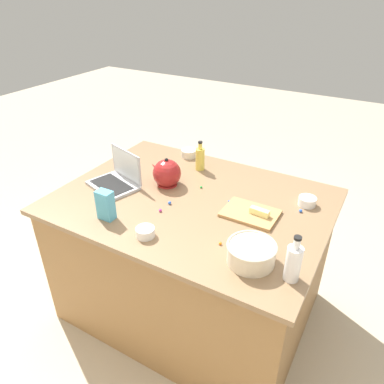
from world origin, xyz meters
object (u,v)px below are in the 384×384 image
butter_stick_left (260,212)px  candy_bag (106,205)px  cutting_board (250,213)px  ramekin_wide (189,153)px  ramekin_small (307,201)px  bottle_oil (200,158)px  laptop (117,178)px  bottle_vinegar (293,262)px  ramekin_medium (145,232)px  mixing_bowl_large (251,253)px  kettle (167,174)px

butter_stick_left → candy_bag: 0.84m
cutting_board → ramekin_wide: 0.84m
ramekin_wide → ramekin_small: bearing=166.1°
bottle_oil → cutting_board: bottle_oil is taller
laptop → ramekin_small: bearing=-162.0°
laptop → ramekin_small: (-1.11, -0.36, -0.02)m
butter_stick_left → ramekin_wide: size_ratio=1.00×
bottle_vinegar → ramekin_medium: bearing=5.4°
laptop → bottle_vinegar: size_ratio=1.57×
mixing_bowl_large → bottle_oil: (0.66, -0.72, 0.03)m
cutting_board → butter_stick_left: butter_stick_left is taller
mixing_bowl_large → candy_bag: candy_bag is taller
bottle_oil → kettle: bearing=74.9°
laptop → ramekin_wide: size_ratio=3.29×
candy_bag → ramekin_wide: bearing=-89.2°
candy_bag → cutting_board: bearing=-147.7°
cutting_board → ramekin_wide: size_ratio=2.75×
butter_stick_left → ramekin_wide: same height
bottle_oil → bottle_vinegar: bearing=139.5°
ramekin_medium → bottle_oil: bearing=-81.4°
bottle_oil → ramekin_wide: bottle_oil is taller
laptop → ramekin_medium: (-0.47, 0.35, -0.02)m
kettle → cutting_board: size_ratio=0.71×
mixing_bowl_large → ramekin_wide: (0.84, -0.86, -0.03)m
laptop → mixing_bowl_large: (-1.02, 0.27, 0.01)m
bottle_oil → cutting_board: size_ratio=0.69×
butter_stick_left → candy_bag: (0.73, 0.43, 0.05)m
butter_stick_left → ramekin_small: size_ratio=1.08×
laptop → mixing_bowl_large: size_ratio=1.55×
laptop → ramekin_small: laptop is taller
mixing_bowl_large → laptop: bearing=-14.6°
bottle_vinegar → kettle: 1.04m
laptop → ramekin_medium: bearing=143.5°
ramekin_medium → ramekin_wide: bearing=-72.8°
mixing_bowl_large → bottle_vinegar: (-0.20, 0.01, 0.04)m
mixing_bowl_large → ramekin_wide: size_ratio=2.12×
bottle_vinegar → ramekin_medium: bottle_vinegar is taller
laptop → cutting_board: (-0.87, -0.10, -0.04)m
kettle → ramekin_wide: (0.09, -0.43, -0.05)m
ramekin_small → candy_bag: (0.92, 0.68, 0.06)m
mixing_bowl_large → ramekin_small: (-0.10, -0.63, -0.03)m
cutting_board → candy_bag: (0.67, 0.43, 0.08)m
butter_stick_left → ramekin_medium: (0.45, 0.45, -0.01)m
butter_stick_left → candy_bag: bearing=30.4°
bottle_oil → butter_stick_left: size_ratio=1.89×
kettle → ramekin_small: bearing=-166.6°
butter_stick_left → ramekin_medium: butter_stick_left is taller
cutting_board → butter_stick_left: size_ratio=2.75×
mixing_bowl_large → candy_bag: size_ratio=1.37×
mixing_bowl_large → butter_stick_left: bearing=-75.2°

